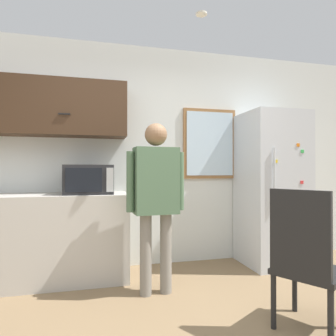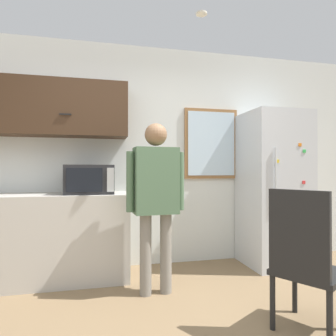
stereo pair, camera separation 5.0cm
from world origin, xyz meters
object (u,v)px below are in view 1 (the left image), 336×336
(person, at_px, (156,190))
(refrigerator, at_px, (271,188))
(chair, at_px, (305,257))
(microwave, at_px, (89,179))

(person, distance_m, refrigerator, 1.67)
(refrigerator, height_order, chair, refrigerator)
(microwave, bearing_deg, refrigerator, -0.02)
(microwave, bearing_deg, chair, -44.01)
(refrigerator, xyz_separation_m, chair, (-0.68, -1.47, -0.40))
(refrigerator, bearing_deg, chair, -114.99)
(refrigerator, distance_m, chair, 1.66)
(microwave, distance_m, person, 0.83)
(microwave, xyz_separation_m, person, (0.62, -0.54, -0.09))
(person, xyz_separation_m, chair, (0.90, -0.93, -0.43))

